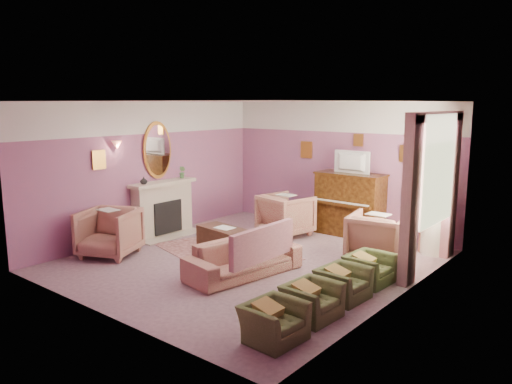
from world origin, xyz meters
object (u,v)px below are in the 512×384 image
Objects in this scene: television at (350,160)px; floral_armchair_right at (377,235)px; olive_chair_c at (343,278)px; side_table at (435,235)px; floral_armchair_left at (286,213)px; olive_chair_d at (369,264)px; floral_armchair_front at (109,230)px; piano at (350,205)px; sofa at (244,251)px; olive_chair_b at (312,295)px; coffee_table at (223,239)px; olive_chair_a at (274,316)px.

television is 0.82× the size of floral_armchair_right.
side_table is (0.24, 3.02, 0.04)m from olive_chair_c.
floral_armchair_left reaches higher than olive_chair_d.
piano is at bearing 56.81° from floral_armchair_front.
piano is 0.71× the size of sofa.
sofa reaches higher than olive_chair_b.
floral_armchair_left and floral_armchair_right have the same top height.
olive_chair_d is at bearing -96.15° from side_table.
coffee_table is 2.10m from floral_armchair_front.
coffee_table is 3.30m from olive_chair_b.
olive_chair_c is at bearing 90.00° from olive_chair_a.
piano is 1.97× the size of olive_chair_c.
sofa is 3.73m from side_table.
floral_armchair_left is (0.26, 1.68, 0.26)m from coffee_table.
olive_chair_b is (1.65, -4.01, -0.34)m from piano.
television reaches higher than olive_chair_d.
floral_armchair_left is at bearing 150.63° from olive_chair_d.
floral_armchair_front is at bearing -145.07° from floral_armchair_right.
coffee_table is 2.96m from olive_chair_d.
olive_chair_c is at bearing -94.49° from side_table.
floral_armchair_front is at bearing -139.37° from side_table.
olive_chair_a is at bearing -37.83° from coffee_table.
piano is at bearing 108.88° from olive_chair_a.
floral_armchair_left is at bearing 110.72° from sofa.
olive_chair_a and olive_chair_d have the same top height.
olive_chair_d is at bearing -29.37° from floral_armchair_left.
floral_armchair_right reaches higher than side_table.
olive_chair_c is at bearing -90.00° from olive_chair_d.
floral_armchair_front is 6.02m from side_table.
floral_armchair_right is 1.12m from olive_chair_d.
olive_chair_c is 0.82m from olive_chair_d.
olive_chair_b is (0.37, -2.68, -0.18)m from floral_armchair_right.
floral_armchair_front is (-2.68, -4.10, -0.16)m from piano.
olive_chair_c is at bearing 4.24° from sofa.
olive_chair_a is (2.95, -2.29, 0.08)m from coffee_table.
olive_chair_c is at bearing -12.48° from coffee_table.
sofa is 2.76× the size of olive_chair_b.
piano is 1.40× the size of coffee_table.
coffee_table is at bearing 142.17° from olive_chair_a.
television reaches higher than coffee_table.
sofa is (-0.11, -3.33, -0.25)m from piano.
sofa is at bearing -124.85° from floral_armchair_right.
coffee_table is (-1.30, -2.54, -0.43)m from piano.
floral_armchair_left is 1.37× the size of olive_chair_c.
floral_armchair_left is 1.37× the size of olive_chair_d.
piano reaches higher than olive_chair_a.
olive_chair_a is at bearing -40.58° from sofa.
piano is 1.97× the size of olive_chair_a.
floral_armchair_right is at bearing 109.74° from olive_chair_d.
floral_armchair_left is 1.37× the size of olive_chair_a.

